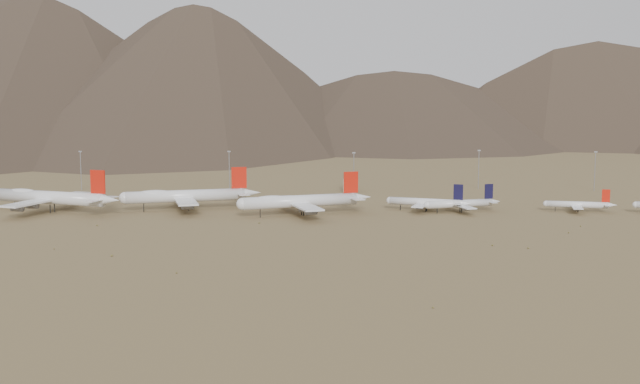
{
  "coord_description": "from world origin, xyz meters",
  "views": [
    {
      "loc": [
        23.53,
        -391.06,
        65.44
      ],
      "look_at": [
        13.37,
        30.0,
        11.13
      ],
      "focal_mm": 45.0,
      "sensor_mm": 36.0,
      "label": 1
    }
  ],
  "objects_px": {
    "widebody_centre": "(186,196)",
    "narrowbody_a": "(427,202)",
    "control_tower": "(349,183)",
    "narrowbody_b": "(462,203)",
    "widebody_west": "(50,197)",
    "widebody_east": "(301,201)"
  },
  "relations": [
    {
      "from": "widebody_centre",
      "to": "widebody_east",
      "type": "bearing_deg",
      "value": -31.28
    },
    {
      "from": "widebody_east",
      "to": "narrowbody_b",
      "type": "bearing_deg",
      "value": -12.33
    },
    {
      "from": "widebody_centre",
      "to": "narrowbody_a",
      "type": "bearing_deg",
      "value": -17.16
    },
    {
      "from": "widebody_east",
      "to": "narrowbody_a",
      "type": "relative_size",
      "value": 1.57
    },
    {
      "from": "widebody_west",
      "to": "widebody_east",
      "type": "relative_size",
      "value": 1.1
    },
    {
      "from": "widebody_west",
      "to": "narrowbody_a",
      "type": "distance_m",
      "value": 201.07
    },
    {
      "from": "widebody_centre",
      "to": "widebody_east",
      "type": "distance_m",
      "value": 65.23
    },
    {
      "from": "narrowbody_a",
      "to": "widebody_west",
      "type": "bearing_deg",
      "value": -159.5
    },
    {
      "from": "widebody_centre",
      "to": "narrowbody_a",
      "type": "height_order",
      "value": "widebody_centre"
    },
    {
      "from": "widebody_centre",
      "to": "narrowbody_b",
      "type": "height_order",
      "value": "widebody_centre"
    },
    {
      "from": "widebody_east",
      "to": "control_tower",
      "type": "relative_size",
      "value": 5.86
    },
    {
      "from": "narrowbody_a",
      "to": "control_tower",
      "type": "height_order",
      "value": "narrowbody_a"
    },
    {
      "from": "narrowbody_a",
      "to": "control_tower",
      "type": "bearing_deg",
      "value": 133.85
    },
    {
      "from": "narrowbody_a",
      "to": "control_tower",
      "type": "distance_m",
      "value": 93.35
    },
    {
      "from": "control_tower",
      "to": "widebody_centre",
      "type": "bearing_deg",
      "value": -137.37
    },
    {
      "from": "widebody_west",
      "to": "narrowbody_a",
      "type": "height_order",
      "value": "widebody_west"
    },
    {
      "from": "widebody_west",
      "to": "widebody_centre",
      "type": "height_order",
      "value": "widebody_west"
    },
    {
      "from": "widebody_west",
      "to": "control_tower",
      "type": "bearing_deg",
      "value": 49.35
    },
    {
      "from": "narrowbody_a",
      "to": "control_tower",
      "type": "relative_size",
      "value": 3.74
    },
    {
      "from": "widebody_west",
      "to": "widebody_centre",
      "type": "distance_m",
      "value": 71.29
    },
    {
      "from": "widebody_west",
      "to": "narrowbody_a",
      "type": "relative_size",
      "value": 1.72
    },
    {
      "from": "narrowbody_b",
      "to": "widebody_centre",
      "type": "bearing_deg",
      "value": 160.7
    }
  ]
}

